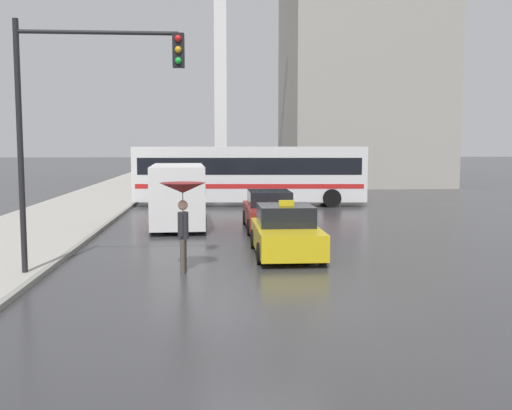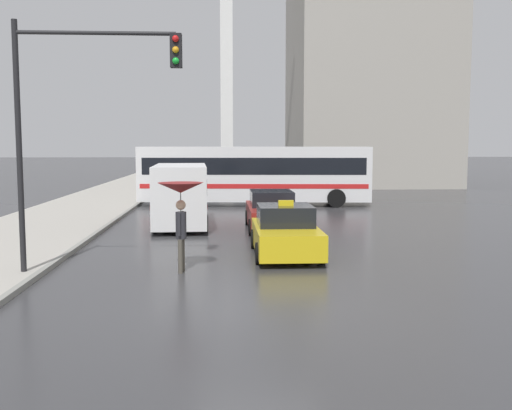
% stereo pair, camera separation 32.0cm
% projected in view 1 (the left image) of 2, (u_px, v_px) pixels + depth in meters
% --- Properties ---
extents(ground_plane, '(300.00, 300.00, 0.00)m').
position_uv_depth(ground_plane, '(263.00, 308.00, 11.93)').
color(ground_plane, '#38383A').
extents(taxi, '(1.91, 4.07, 1.63)m').
position_uv_depth(taxi, '(286.00, 233.00, 17.59)').
color(taxi, gold).
rests_on(taxi, ground_plane).
extents(sedan_red, '(1.91, 4.71, 1.48)m').
position_uv_depth(sedan_red, '(270.00, 212.00, 22.96)').
color(sedan_red, maroon).
rests_on(sedan_red, ground_plane).
extents(ambulance_van, '(2.27, 5.48, 2.45)m').
position_uv_depth(ambulance_van, '(178.00, 193.00, 23.71)').
color(ambulance_van, white).
rests_on(ambulance_van, ground_plane).
extents(city_bus, '(12.44, 3.40, 3.15)m').
position_uv_depth(city_bus, '(250.00, 173.00, 32.26)').
color(city_bus, silver).
rests_on(city_bus, ground_plane).
extents(pedestrian_with_umbrella, '(1.15, 1.15, 2.30)m').
position_uv_depth(pedestrian_with_umbrella, '(183.00, 198.00, 15.06)').
color(pedestrian_with_umbrella, '#4C473D').
rests_on(pedestrian_with_umbrella, ground_plane).
extents(traffic_light, '(4.01, 0.38, 6.20)m').
position_uv_depth(traffic_light, '(83.00, 100.00, 14.32)').
color(traffic_light, black).
rests_on(traffic_light, ground_plane).
extents(building_tower_near, '(12.12, 12.50, 24.92)m').
position_uv_depth(building_tower_near, '(361.00, 31.00, 48.75)').
color(building_tower_near, '#A39E93').
rests_on(building_tower_near, ground_plane).
extents(monument_cross, '(9.41, 0.90, 21.40)m').
position_uv_depth(monument_cross, '(220.00, 22.00, 43.57)').
color(monument_cross, white).
rests_on(monument_cross, ground_plane).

